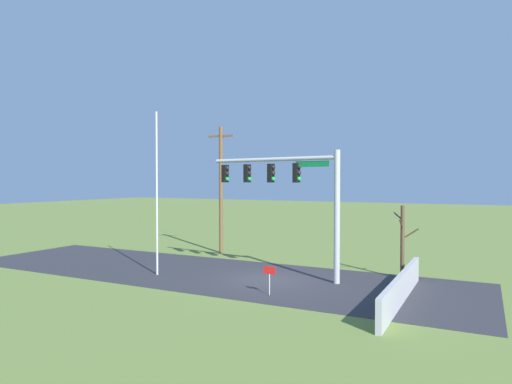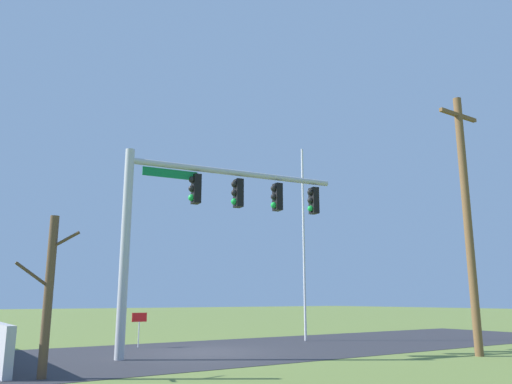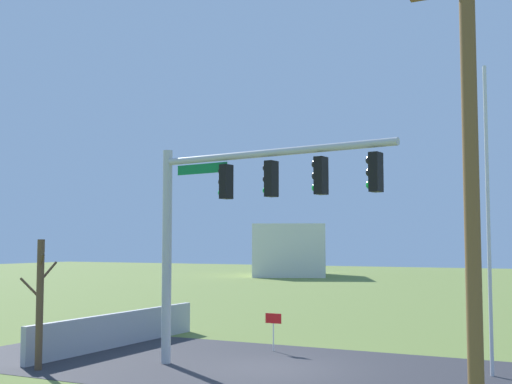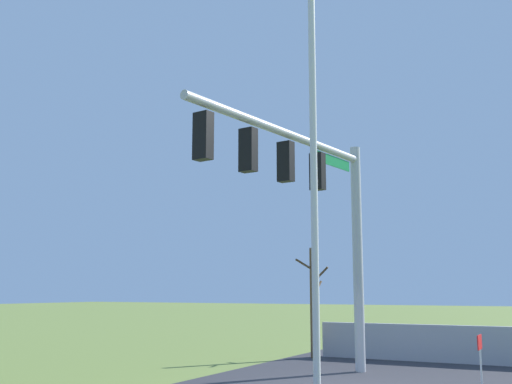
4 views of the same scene
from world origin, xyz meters
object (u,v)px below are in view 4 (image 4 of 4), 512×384
bare_tree (313,301)px  open_sign (480,349)px  flagpole (313,149)px  signal_mast (312,195)px

bare_tree → open_sign: size_ratio=2.96×
flagpole → bare_tree: (11.34, 4.71, -2.30)m
flagpole → open_sign: size_ratio=6.82×
open_sign → flagpole: bearing=170.9°
flagpole → bare_tree: size_ratio=2.31×
bare_tree → open_sign: (-4.45, -5.81, -0.96)m
signal_mast → flagpole: 6.85m
open_sign → signal_mast: bearing=98.7°
signal_mast → open_sign: (0.57, -3.72, -3.66)m
flagpole → signal_mast: bearing=22.6°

